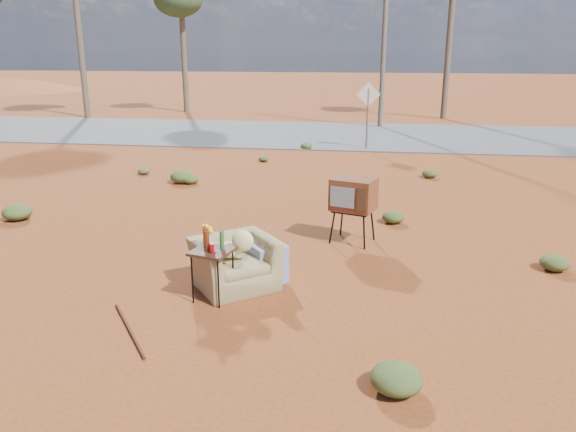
# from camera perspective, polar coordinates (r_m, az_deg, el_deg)

# --- Properties ---
(ground) EXTENTS (140.00, 140.00, 0.00)m
(ground) POSITION_cam_1_polar(r_m,az_deg,el_deg) (7.64, -4.86, -8.69)
(ground) COLOR brown
(ground) RESTS_ON ground
(highway) EXTENTS (140.00, 7.00, 0.04)m
(highway) POSITION_cam_1_polar(r_m,az_deg,el_deg) (22.00, 4.11, 8.26)
(highway) COLOR #565659
(highway) RESTS_ON ground
(armchair) EXTENTS (1.39, 1.43, 0.96)m
(armchair) POSITION_cam_1_polar(r_m,az_deg,el_deg) (7.98, -4.88, -4.05)
(armchair) COLOR olive
(armchair) RESTS_ON ground
(tv_unit) EXTENTS (0.85, 0.76, 1.14)m
(tv_unit) POSITION_cam_1_polar(r_m,az_deg,el_deg) (9.66, 6.67, 2.11)
(tv_unit) COLOR black
(tv_unit) RESTS_ON ground
(side_table) EXTENTS (0.61, 0.61, 1.00)m
(side_table) POSITION_cam_1_polar(r_m,az_deg,el_deg) (7.50, -7.85, -3.16)
(side_table) COLOR #3D2216
(side_table) RESTS_ON ground
(rusty_bar) EXTENTS (0.91, 1.22, 0.04)m
(rusty_bar) POSITION_cam_1_polar(r_m,az_deg,el_deg) (7.15, -15.82, -11.01)
(rusty_bar) COLOR #501E15
(rusty_bar) RESTS_ON ground
(road_sign) EXTENTS (0.78, 0.06, 2.19)m
(road_sign) POSITION_cam_1_polar(r_m,az_deg,el_deg) (18.78, 8.13, 11.22)
(road_sign) COLOR brown
(road_sign) RESTS_ON ground
(eucalyptus_near_left) EXTENTS (3.20, 3.20, 6.60)m
(eucalyptus_near_left) POSITION_cam_1_polar(r_m,az_deg,el_deg) (30.35, -10.80, 20.64)
(eucalyptus_near_left) COLOR brown
(eucalyptus_near_left) RESTS_ON ground
(utility_pole_center) EXTENTS (1.40, 0.20, 8.00)m
(utility_pole_center) POSITION_cam_1_polar(r_m,az_deg,el_deg) (24.22, 9.80, 18.64)
(utility_pole_center) COLOR brown
(utility_pole_center) RESTS_ON ground
(scrub_patch) EXTENTS (17.49, 8.07, 0.33)m
(scrub_patch) POSITION_cam_1_polar(r_m,az_deg,el_deg) (11.80, -3.93, 1.35)
(scrub_patch) COLOR #475726
(scrub_patch) RESTS_ON ground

